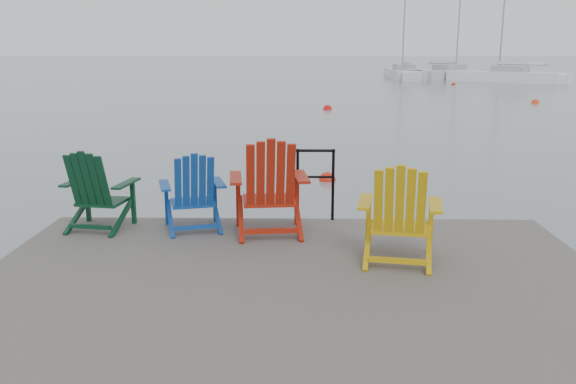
{
  "coord_description": "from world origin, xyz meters",
  "views": [
    {
      "loc": [
        0.06,
        -4.94,
        2.61
      ],
      "look_at": [
        -0.09,
        2.48,
        0.85
      ],
      "focal_mm": 38.0,
      "sensor_mm": 36.0,
      "label": 1
    }
  ],
  "objects_px": {
    "chair_green": "(97,190)",
    "chair_red": "(269,186)",
    "sailboat_far": "(504,77)",
    "buoy_d": "(453,85)",
    "chair_yellow": "(399,213)",
    "buoy_b": "(327,109)",
    "chair_blue": "(193,191)",
    "handrail": "(315,178)",
    "buoy_c": "(535,103)",
    "sailboat_mid": "(452,75)",
    "sailboat_near": "(403,75)",
    "buoy_a": "(327,180)"
  },
  "relations": [
    {
      "from": "chair_green",
      "to": "chair_red",
      "type": "height_order",
      "value": "chair_red"
    },
    {
      "from": "chair_green",
      "to": "sailboat_far",
      "type": "height_order",
      "value": "sailboat_far"
    },
    {
      "from": "chair_red",
      "to": "buoy_d",
      "type": "distance_m",
      "value": 39.86
    },
    {
      "from": "chair_yellow",
      "to": "buoy_d",
      "type": "distance_m",
      "value": 40.41
    },
    {
      "from": "sailboat_far",
      "to": "buoy_b",
      "type": "xyz_separation_m",
      "value": [
        -14.77,
        -22.05,
        -0.36
      ]
    },
    {
      "from": "chair_blue",
      "to": "buoy_d",
      "type": "xyz_separation_m",
      "value": [
        12.36,
        38.02,
        -0.97
      ]
    },
    {
      "from": "buoy_d",
      "to": "handrail",
      "type": "bearing_deg",
      "value": -106.21
    },
    {
      "from": "chair_blue",
      "to": "buoy_c",
      "type": "distance_m",
      "value": 26.25
    },
    {
      "from": "sailboat_mid",
      "to": "sailboat_far",
      "type": "xyz_separation_m",
      "value": [
        2.96,
        -4.62,
        0.0
      ]
    },
    {
      "from": "handrail",
      "to": "chair_green",
      "type": "xyz_separation_m",
      "value": [
        -2.58,
        -0.47,
        -0.06
      ]
    },
    {
      "from": "chair_red",
      "to": "buoy_b",
      "type": "distance_m",
      "value": 19.94
    },
    {
      "from": "chair_blue",
      "to": "sailboat_near",
      "type": "bearing_deg",
      "value": 62.04
    },
    {
      "from": "buoy_a",
      "to": "chair_green",
      "type": "bearing_deg",
      "value": -119.87
    },
    {
      "from": "chair_yellow",
      "to": "buoy_d",
      "type": "relative_size",
      "value": 3.27
    },
    {
      "from": "chair_yellow",
      "to": "sailboat_far",
      "type": "height_order",
      "value": "sailboat_far"
    },
    {
      "from": "sailboat_near",
      "to": "buoy_b",
      "type": "distance_m",
      "value": 28.19
    },
    {
      "from": "chair_yellow",
      "to": "chair_blue",
      "type": "bearing_deg",
      "value": 163.94
    },
    {
      "from": "handrail",
      "to": "chair_blue",
      "type": "bearing_deg",
      "value": -162.01
    },
    {
      "from": "chair_green",
      "to": "sailboat_near",
      "type": "height_order",
      "value": "sailboat_near"
    },
    {
      "from": "chair_green",
      "to": "sailboat_mid",
      "type": "height_order",
      "value": "sailboat_mid"
    },
    {
      "from": "handrail",
      "to": "sailboat_far",
      "type": "relative_size",
      "value": 0.08
    },
    {
      "from": "chair_green",
      "to": "sailboat_near",
      "type": "xyz_separation_m",
      "value": [
        11.25,
        46.84,
        -0.63
      ]
    },
    {
      "from": "chair_green",
      "to": "chair_red",
      "type": "bearing_deg",
      "value": 5.27
    },
    {
      "from": "buoy_b",
      "to": "sailboat_near",
      "type": "bearing_deg",
      "value": 74.21
    },
    {
      "from": "chair_green",
      "to": "sailboat_far",
      "type": "xyz_separation_m",
      "value": [
        18.35,
        41.76,
        -0.63
      ]
    },
    {
      "from": "chair_green",
      "to": "buoy_d",
      "type": "relative_size",
      "value": 3.06
    },
    {
      "from": "chair_green",
      "to": "buoy_b",
      "type": "distance_m",
      "value": 20.06
    },
    {
      "from": "buoy_a",
      "to": "buoy_b",
      "type": "height_order",
      "value": "buoy_b"
    },
    {
      "from": "chair_yellow",
      "to": "buoy_d",
      "type": "xyz_separation_m",
      "value": [
        10.12,
        39.11,
        -1.02
      ]
    },
    {
      "from": "chair_blue",
      "to": "chair_red",
      "type": "bearing_deg",
      "value": -24.82
    },
    {
      "from": "handrail",
      "to": "buoy_b",
      "type": "relative_size",
      "value": 2.32
    },
    {
      "from": "chair_blue",
      "to": "buoy_c",
      "type": "bearing_deg",
      "value": 45.43
    },
    {
      "from": "chair_green",
      "to": "sailboat_mid",
      "type": "relative_size",
      "value": 0.08
    },
    {
      "from": "handrail",
      "to": "buoy_b",
      "type": "distance_m",
      "value": 19.29
    },
    {
      "from": "handrail",
      "to": "sailboat_far",
      "type": "bearing_deg",
      "value": 69.09
    },
    {
      "from": "chair_green",
      "to": "chair_blue",
      "type": "height_order",
      "value": "chair_green"
    },
    {
      "from": "chair_red",
      "to": "sailboat_near",
      "type": "height_order",
      "value": "sailboat_near"
    },
    {
      "from": "chair_blue",
      "to": "chair_red",
      "type": "xyz_separation_m",
      "value": [
        0.9,
        -0.14,
        0.1
      ]
    },
    {
      "from": "sailboat_mid",
      "to": "buoy_c",
      "type": "height_order",
      "value": "sailboat_mid"
    },
    {
      "from": "handrail",
      "to": "sailboat_mid",
      "type": "bearing_deg",
      "value": 74.41
    },
    {
      "from": "buoy_a",
      "to": "buoy_c",
      "type": "distance_m",
      "value": 20.89
    },
    {
      "from": "buoy_c",
      "to": "buoy_d",
      "type": "relative_size",
      "value": 1.21
    },
    {
      "from": "sailboat_far",
      "to": "buoy_d",
      "type": "xyz_separation_m",
      "value": [
        -4.85,
        -3.73,
        -0.36
      ]
    },
    {
      "from": "sailboat_far",
      "to": "buoy_a",
      "type": "bearing_deg",
      "value": -166.03
    },
    {
      "from": "sailboat_far",
      "to": "buoy_b",
      "type": "relative_size",
      "value": 30.59
    },
    {
      "from": "chair_green",
      "to": "buoy_a",
      "type": "bearing_deg",
      "value": 69.27
    },
    {
      "from": "sailboat_mid",
      "to": "buoy_b",
      "type": "bearing_deg",
      "value": -65.9
    },
    {
      "from": "handrail",
      "to": "chair_blue",
      "type": "relative_size",
      "value": 0.96
    },
    {
      "from": "chair_yellow",
      "to": "buoy_a",
      "type": "bearing_deg",
      "value": 103.97
    },
    {
      "from": "buoy_d",
      "to": "sailboat_near",
      "type": "bearing_deg",
      "value": 104.31
    }
  ]
}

